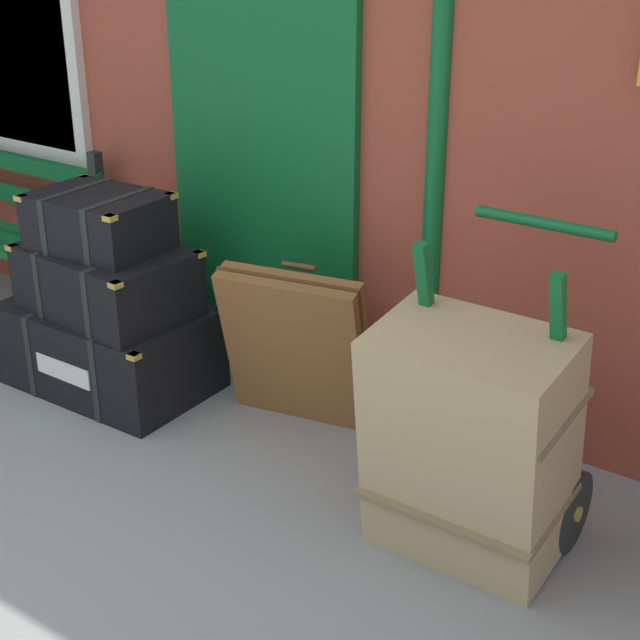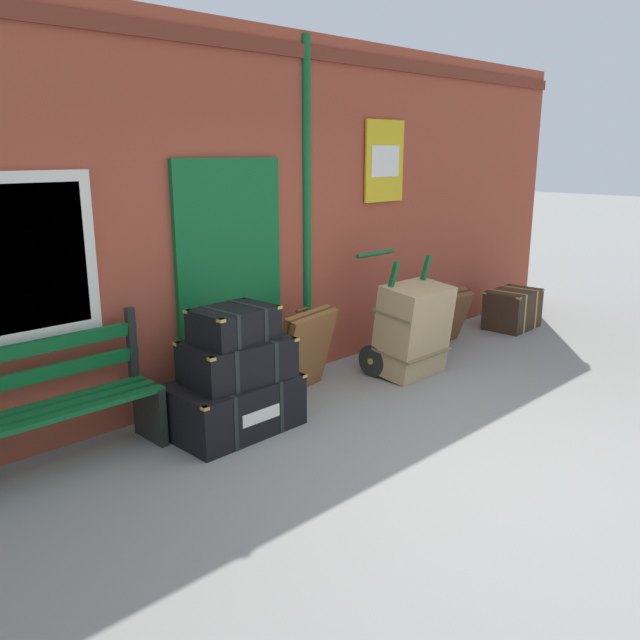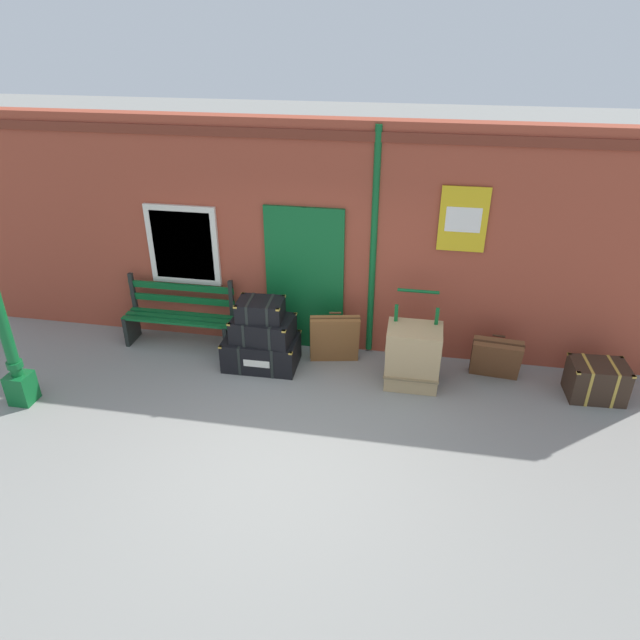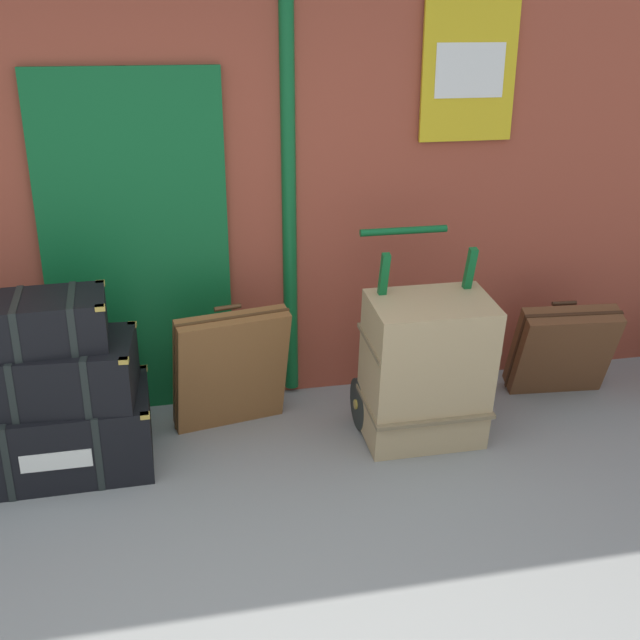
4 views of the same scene
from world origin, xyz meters
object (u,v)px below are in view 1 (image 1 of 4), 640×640
(steamer_trunk_base, at_px, (110,346))
(large_brown_trunk, at_px, (470,443))
(porters_trolley, at_px, (488,467))
(steamer_trunk_middle, at_px, (108,280))
(steamer_trunk_top, at_px, (99,221))
(suitcase_cream, at_px, (297,347))

(steamer_trunk_base, bearing_deg, large_brown_trunk, -4.91)
(porters_trolley, distance_m, large_brown_trunk, 0.26)
(steamer_trunk_middle, height_order, steamer_trunk_top, steamer_trunk_top)
(suitcase_cream, bearing_deg, steamer_trunk_top, -165.69)
(steamer_trunk_base, xyz_separation_m, large_brown_trunk, (2.06, -0.18, 0.25))
(large_brown_trunk, bearing_deg, porters_trolley, 90.00)
(steamer_trunk_base, distance_m, steamer_trunk_middle, 0.37)
(steamer_trunk_base, relative_size, steamer_trunk_top, 1.62)
(steamer_trunk_top, relative_size, large_brown_trunk, 0.68)
(large_brown_trunk, bearing_deg, suitcase_cream, 159.16)
(suitcase_cream, bearing_deg, steamer_trunk_base, -166.72)
(steamer_trunk_middle, xyz_separation_m, suitcase_cream, (0.94, 0.25, -0.20))
(steamer_trunk_top, xyz_separation_m, porters_trolley, (2.04, 0.01, -0.60))
(steamer_trunk_middle, distance_m, porters_trolley, 2.04)
(steamer_trunk_base, relative_size, large_brown_trunk, 1.10)
(large_brown_trunk, bearing_deg, steamer_trunk_top, 175.40)
(steamer_trunk_middle, bearing_deg, porters_trolley, 0.43)
(porters_trolley, xyz_separation_m, suitcase_cream, (-1.08, 0.23, 0.12))
(suitcase_cream, bearing_deg, large_brown_trunk, -20.84)
(steamer_trunk_base, bearing_deg, suitcase_cream, 13.28)
(steamer_trunk_base, relative_size, steamer_trunk_middle, 1.21)
(porters_trolley, relative_size, suitcase_cream, 1.50)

